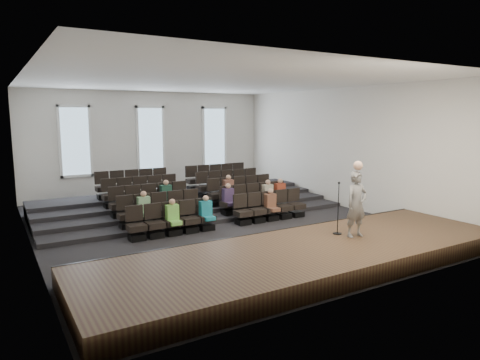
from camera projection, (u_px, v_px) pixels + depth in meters
name	position (u px, v px, depth m)	size (l,w,h in m)	color
ground	(217.00, 223.00, 15.36)	(14.00, 14.00, 0.00)	black
ceiling	(216.00, 81.00, 14.62)	(12.00, 14.00, 0.02)	white
wall_back	(150.00, 143.00, 20.96)	(12.00, 0.04, 5.00)	silver
wall_front	(370.00, 179.00, 9.02)	(12.00, 0.04, 5.00)	silver
wall_left	(26.00, 164.00, 11.96)	(0.04, 14.00, 5.00)	silver
wall_right	(343.00, 148.00, 18.03)	(0.04, 14.00, 5.00)	silver
stage	(309.00, 256.00, 10.99)	(11.80, 3.60, 0.50)	#46351E
stage_lip	(270.00, 239.00, 12.50)	(11.80, 0.06, 0.52)	black
risers	(182.00, 203.00, 18.03)	(11.80, 4.80, 0.60)	black
seating_rows	(199.00, 198.00, 16.57)	(6.80, 4.70, 1.67)	black
windows	(151.00, 139.00, 20.88)	(8.44, 0.10, 3.24)	white
audience	(221.00, 199.00, 15.70)	(6.05, 2.64, 1.10)	#7CD354
speaker	(356.00, 204.00, 11.79)	(0.67, 0.44, 1.83)	slate
mic_stand	(338.00, 219.00, 12.11)	(0.25, 0.25, 1.51)	black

